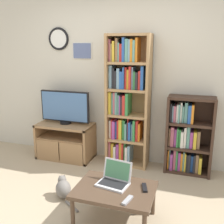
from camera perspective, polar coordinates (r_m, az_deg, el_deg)
ground_plane at (r=3.02m, az=-8.77°, el=-22.14°), size 18.00×18.00×0.00m
wall_back at (r=4.04m, az=1.38°, el=7.49°), size 6.90×0.09×2.60m
tv_stand at (r=4.32m, az=-10.14°, el=-6.20°), size 0.89×0.47×0.57m
television at (r=4.19m, az=-10.21°, el=1.03°), size 0.81×0.18×0.53m
bookshelf_tall at (r=3.87m, az=3.16°, el=2.26°), size 0.63×0.32×1.94m
bookshelf_short at (r=3.88m, az=15.92°, el=-5.42°), size 0.63×0.31×1.11m
coffee_table at (r=2.78m, az=0.60°, el=-17.04°), size 0.80×0.57×0.38m
laptop at (r=2.82m, az=0.59°, el=-14.22°), size 0.35×0.30×0.23m
remote_near_laptop at (r=2.57m, az=3.39°, el=-18.62°), size 0.08×0.17×0.02m
remote_far_from_laptop at (r=2.77m, az=7.11°, el=-16.03°), size 0.09×0.17×0.02m
cat at (r=3.34m, az=-10.56°, el=-15.99°), size 0.44×0.38×0.27m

